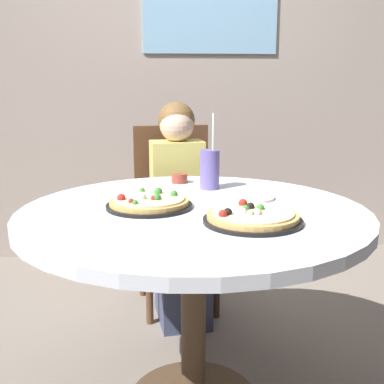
{
  "coord_description": "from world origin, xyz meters",
  "views": [
    {
      "loc": [
        -0.17,
        -1.64,
        1.18
      ],
      "look_at": [
        0.0,
        0.05,
        0.8
      ],
      "focal_mm": 46.26,
      "sensor_mm": 36.0,
      "label": 1
    }
  ],
  "objects": [
    {
      "name": "pizza_cheese",
      "position": [
        0.17,
        -0.18,
        0.77
      ],
      "size": [
        0.31,
        0.31,
        0.05
      ],
      "color": "black",
      "rests_on": "dining_table"
    },
    {
      "name": "chair_wooden",
      "position": [
        -0.01,
        0.91,
        0.53
      ],
      "size": [
        0.44,
        0.44,
        0.95
      ],
      "color": "brown",
      "rests_on": "ground_plane"
    },
    {
      "name": "soda_cup",
      "position": [
        0.1,
        0.32,
        0.83
      ],
      "size": [
        0.08,
        0.08,
        0.31
      ],
      "color": "#6659A5",
      "rests_on": "dining_table"
    },
    {
      "name": "plate_small",
      "position": [
        0.23,
        0.14,
        0.76
      ],
      "size": [
        0.18,
        0.18,
        0.01
      ],
      "primitive_type": "cylinder",
      "color": "white",
      "rests_on": "dining_table"
    },
    {
      "name": "pizza_veggie",
      "position": [
        -0.15,
        0.04,
        0.77
      ],
      "size": [
        0.3,
        0.3,
        0.05
      ],
      "color": "black",
      "rests_on": "dining_table"
    },
    {
      "name": "wall_with_window",
      "position": [
        0.0,
        1.73,
        1.45
      ],
      "size": [
        5.2,
        0.14,
        2.9
      ],
      "color": "#A8998E",
      "rests_on": "ground_plane"
    },
    {
      "name": "sauce_bowl",
      "position": [
        -0.01,
        0.46,
        0.77
      ],
      "size": [
        0.07,
        0.07,
        0.04
      ],
      "primitive_type": "cylinder",
      "color": "brown",
      "rests_on": "dining_table"
    },
    {
      "name": "diner_child",
      "position": [
        0.01,
        0.73,
        0.48
      ],
      "size": [
        0.29,
        0.42,
        1.08
      ],
      "color": "#3F4766",
      "rests_on": "ground_plane"
    },
    {
      "name": "dining_table",
      "position": [
        0.0,
        0.0,
        0.65
      ],
      "size": [
        1.21,
        1.21,
        0.75
      ],
      "color": "silver",
      "rests_on": "ground_plane"
    }
  ]
}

